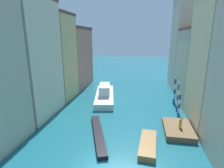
{
  "coord_description": "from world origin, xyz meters",
  "views": [
    {
      "loc": [
        3.29,
        -13.71,
        12.22
      ],
      "look_at": [
        -3.49,
        26.16,
        1.5
      ],
      "focal_mm": 28.75,
      "sensor_mm": 36.0,
      "label": 1
    }
  ],
  "objects_px": {
    "mooring_pole_0": "(179,105)",
    "mooring_pole_3": "(175,91)",
    "motorboat_0": "(148,144)",
    "vaporetto_white": "(105,94)",
    "mooring_pole_1": "(178,97)",
    "person_on_dock": "(180,123)",
    "mooring_pole_2": "(175,90)",
    "waterfront_dock": "(178,129)",
    "gondola_black": "(98,134)"
  },
  "relations": [
    {
      "from": "waterfront_dock",
      "to": "vaporetto_white",
      "type": "bearing_deg",
      "value": 138.09
    },
    {
      "from": "waterfront_dock",
      "to": "mooring_pole_2",
      "type": "height_order",
      "value": "mooring_pole_2"
    },
    {
      "from": "vaporetto_white",
      "to": "mooring_pole_1",
      "type": "bearing_deg",
      "value": -15.91
    },
    {
      "from": "mooring_pole_2",
      "to": "person_on_dock",
      "type": "bearing_deg",
      "value": -94.77
    },
    {
      "from": "mooring_pole_1",
      "to": "vaporetto_white",
      "type": "bearing_deg",
      "value": 164.09
    },
    {
      "from": "mooring_pole_3",
      "to": "gondola_black",
      "type": "bearing_deg",
      "value": -128.99
    },
    {
      "from": "gondola_black",
      "to": "motorboat_0",
      "type": "relative_size",
      "value": 1.7
    },
    {
      "from": "mooring_pole_3",
      "to": "vaporetto_white",
      "type": "height_order",
      "value": "mooring_pole_3"
    },
    {
      "from": "person_on_dock",
      "to": "mooring_pole_2",
      "type": "relative_size",
      "value": 0.28
    },
    {
      "from": "mooring_pole_2",
      "to": "vaporetto_white",
      "type": "relative_size",
      "value": 0.4
    },
    {
      "from": "vaporetto_white",
      "to": "motorboat_0",
      "type": "height_order",
      "value": "vaporetto_white"
    },
    {
      "from": "person_on_dock",
      "to": "mooring_pole_2",
      "type": "height_order",
      "value": "mooring_pole_2"
    },
    {
      "from": "person_on_dock",
      "to": "vaporetto_white",
      "type": "distance_m",
      "value": 16.75
    },
    {
      "from": "mooring_pole_2",
      "to": "vaporetto_white",
      "type": "xyz_separation_m",
      "value": [
        -13.32,
        0.32,
        -1.58
      ]
    },
    {
      "from": "person_on_dock",
      "to": "vaporetto_white",
      "type": "relative_size",
      "value": 0.11
    },
    {
      "from": "mooring_pole_2",
      "to": "gondola_black",
      "type": "relative_size",
      "value": 0.53
    },
    {
      "from": "waterfront_dock",
      "to": "mooring_pole_0",
      "type": "height_order",
      "value": "mooring_pole_0"
    },
    {
      "from": "mooring_pole_1",
      "to": "vaporetto_white",
      "type": "height_order",
      "value": "mooring_pole_1"
    },
    {
      "from": "vaporetto_white",
      "to": "gondola_black",
      "type": "relative_size",
      "value": 1.32
    },
    {
      "from": "waterfront_dock",
      "to": "gondola_black",
      "type": "height_order",
      "value": "waterfront_dock"
    },
    {
      "from": "vaporetto_white",
      "to": "gondola_black",
      "type": "xyz_separation_m",
      "value": [
        2.07,
        -13.72,
        -0.73
      ]
    },
    {
      "from": "mooring_pole_2",
      "to": "mooring_pole_3",
      "type": "relative_size",
      "value": 1.19
    },
    {
      "from": "waterfront_dock",
      "to": "motorboat_0",
      "type": "distance_m",
      "value": 5.75
    },
    {
      "from": "mooring_pole_2",
      "to": "motorboat_0",
      "type": "relative_size",
      "value": 0.89
    },
    {
      "from": "motorboat_0",
      "to": "vaporetto_white",
      "type": "bearing_deg",
      "value": 118.58
    },
    {
      "from": "mooring_pole_3",
      "to": "vaporetto_white",
      "type": "distance_m",
      "value": 13.61
    },
    {
      "from": "waterfront_dock",
      "to": "mooring_pole_1",
      "type": "distance_m",
      "value": 7.57
    },
    {
      "from": "mooring_pole_2",
      "to": "gondola_black",
      "type": "bearing_deg",
      "value": -130.02
    },
    {
      "from": "person_on_dock",
      "to": "mooring_pole_2",
      "type": "bearing_deg",
      "value": 85.23
    },
    {
      "from": "waterfront_dock",
      "to": "mooring_pole_2",
      "type": "bearing_deg",
      "value": 84.12
    },
    {
      "from": "mooring_pole_0",
      "to": "mooring_pole_1",
      "type": "xyz_separation_m",
      "value": [
        0.14,
        2.43,
        0.46
      ]
    },
    {
      "from": "vaporetto_white",
      "to": "motorboat_0",
      "type": "xyz_separation_m",
      "value": [
        8.23,
        -15.11,
        -0.66
      ]
    },
    {
      "from": "gondola_black",
      "to": "motorboat_0",
      "type": "distance_m",
      "value": 6.32
    },
    {
      "from": "gondola_black",
      "to": "motorboat_0",
      "type": "height_order",
      "value": "motorboat_0"
    },
    {
      "from": "person_on_dock",
      "to": "mooring_pole_3",
      "type": "relative_size",
      "value": 0.33
    },
    {
      "from": "person_on_dock",
      "to": "waterfront_dock",
      "type": "bearing_deg",
      "value": 124.23
    },
    {
      "from": "mooring_pole_2",
      "to": "motorboat_0",
      "type": "bearing_deg",
      "value": -108.98
    },
    {
      "from": "mooring_pole_0",
      "to": "motorboat_0",
      "type": "height_order",
      "value": "mooring_pole_0"
    },
    {
      "from": "motorboat_0",
      "to": "mooring_pole_0",
      "type": "bearing_deg",
      "value": 61.21
    },
    {
      "from": "waterfront_dock",
      "to": "gondola_black",
      "type": "relative_size",
      "value": 0.58
    },
    {
      "from": "person_on_dock",
      "to": "mooring_pole_1",
      "type": "xyz_separation_m",
      "value": [
        0.85,
        7.46,
        1.12
      ]
    },
    {
      "from": "waterfront_dock",
      "to": "mooring_pole_1",
      "type": "xyz_separation_m",
      "value": [
        1.04,
        7.19,
        2.13
      ]
    },
    {
      "from": "waterfront_dock",
      "to": "mooring_pole_0",
      "type": "distance_m",
      "value": 5.12
    },
    {
      "from": "mooring_pole_3",
      "to": "motorboat_0",
      "type": "xyz_separation_m",
      "value": [
        -5.32,
        -15.57,
        -1.84
      ]
    },
    {
      "from": "person_on_dock",
      "to": "gondola_black",
      "type": "distance_m",
      "value": 10.69
    },
    {
      "from": "person_on_dock",
      "to": "mooring_pole_2",
      "type": "xyz_separation_m",
      "value": [
        0.91,
        10.92,
        1.19
      ]
    },
    {
      "from": "gondola_black",
      "to": "motorboat_0",
      "type": "bearing_deg",
      "value": -12.68
    },
    {
      "from": "mooring_pole_2",
      "to": "vaporetto_white",
      "type": "distance_m",
      "value": 13.42
    },
    {
      "from": "mooring_pole_0",
      "to": "mooring_pole_3",
      "type": "relative_size",
      "value": 0.93
    },
    {
      "from": "mooring_pole_1",
      "to": "mooring_pole_3",
      "type": "xyz_separation_m",
      "value": [
        0.29,
        4.24,
        -0.33
      ]
    }
  ]
}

